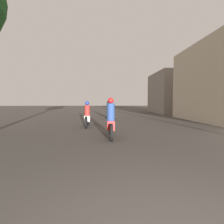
% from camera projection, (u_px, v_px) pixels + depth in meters
% --- Properties ---
extents(motorcycle_red, '(0.60, 1.99, 1.64)m').
position_uv_depth(motorcycle_red, '(111.00, 122.00, 7.17)').
color(motorcycle_red, black).
rests_on(motorcycle_red, ground_plane).
extents(motorcycle_white, '(0.60, 2.10, 1.51)m').
position_uv_depth(motorcycle_white, '(87.00, 116.00, 10.31)').
color(motorcycle_white, black).
rests_on(motorcycle_white, ground_plane).
extents(motorcycle_black, '(0.60, 2.06, 1.54)m').
position_uv_depth(motorcycle_black, '(108.00, 111.00, 15.56)').
color(motorcycle_black, black).
rests_on(motorcycle_black, ground_plane).
extents(building_right_near, '(4.32, 7.69, 5.78)m').
position_uv_depth(building_right_near, '(222.00, 83.00, 13.16)').
color(building_right_near, beige).
rests_on(building_right_near, ground_plane).
extents(building_right_far, '(5.90, 7.04, 5.18)m').
position_uv_depth(building_right_far, '(177.00, 93.00, 22.87)').
color(building_right_far, gray).
rests_on(building_right_far, ground_plane).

